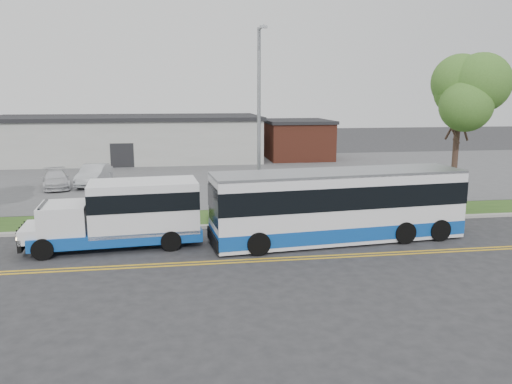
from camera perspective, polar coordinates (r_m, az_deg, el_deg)
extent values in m
plane|color=#28282B|center=(23.29, -5.93, -4.84)|extent=(140.00, 140.00, 0.00)
cube|color=gold|center=(19.62, -5.36, -7.90)|extent=(70.00, 0.12, 0.01)
cube|color=gold|center=(19.33, -5.31, -8.18)|extent=(70.00, 0.12, 0.01)
cube|color=#9E9B93|center=(24.33, -6.06, -3.96)|extent=(80.00, 0.30, 0.15)
cube|color=#244416|center=(26.07, -6.25, -3.00)|extent=(80.00, 3.30, 0.10)
cube|color=#4C4C4F|center=(39.89, -7.15, 1.91)|extent=(80.00, 25.00, 0.10)
cube|color=#9E9E99|center=(49.82, -14.49, 5.73)|extent=(25.00, 10.00, 4.00)
cube|color=black|center=(49.68, -14.61, 8.23)|extent=(25.40, 10.40, 0.35)
cube|color=black|center=(45.02, -15.04, 4.01)|extent=(2.00, 0.15, 2.20)
cube|color=brown|center=(49.93, 4.69, 5.82)|extent=(6.00, 7.00, 3.60)
cube|color=black|center=(49.79, 4.72, 8.06)|extent=(6.30, 7.30, 0.30)
cylinder|color=#35231D|center=(29.73, 21.72, 2.79)|extent=(0.32, 0.32, 4.76)
ellipsoid|color=#3E6824|center=(29.47, 22.25, 10.00)|extent=(5.20, 5.20, 4.42)
cylinder|color=gray|center=(25.53, 0.33, 7.69)|extent=(0.18, 0.18, 9.50)
cylinder|color=gray|center=(24.99, 0.61, 18.29)|extent=(0.12, 1.40, 0.12)
cube|color=gray|center=(24.35, 0.87, 18.36)|extent=(0.35, 0.18, 0.12)
cube|color=#0E439A|center=(22.00, -15.45, -4.64)|extent=(7.05, 2.88, 0.51)
cube|color=silver|center=(21.70, -12.67, -1.55)|extent=(4.63, 2.68, 2.13)
cube|color=black|center=(21.63, -12.71, -0.64)|extent=(4.65, 2.73, 0.76)
cube|color=silver|center=(22.00, -21.10, -2.81)|extent=(1.99, 2.32, 1.22)
cube|color=black|center=(22.07, -23.09, -2.38)|extent=(0.26, 1.93, 0.91)
cube|color=silver|center=(22.30, -23.85, -4.18)|extent=(1.18, 2.15, 0.56)
cube|color=black|center=(22.47, -24.94, -4.97)|extent=(0.32, 2.08, 0.51)
sphere|color=#FFD88C|center=(21.70, -25.51, -4.87)|extent=(0.22, 0.22, 0.20)
sphere|color=#FFD88C|center=(23.13, -24.75, -3.86)|extent=(0.22, 0.22, 0.20)
cylinder|color=black|center=(21.31, -23.20, -6.04)|extent=(0.87, 0.35, 0.85)
cylinder|color=black|center=(23.38, -22.32, -4.49)|extent=(0.87, 0.35, 0.85)
cylinder|color=black|center=(20.99, -9.70, -5.52)|extent=(0.87, 0.35, 0.85)
cylinder|color=black|center=(23.10, -10.06, -3.99)|extent=(0.87, 0.35, 0.85)
cube|color=silver|center=(22.20, 9.37, -1.56)|extent=(11.29, 3.59, 2.92)
cube|color=#0E439A|center=(22.44, 9.29, -4.08)|extent=(11.31, 3.61, 0.61)
cube|color=black|center=(22.08, 9.41, -0.16)|extent=(11.33, 3.63, 0.96)
cube|color=black|center=(20.57, -4.78, -1.45)|extent=(0.33, 2.32, 1.61)
cube|color=black|center=(20.93, -4.91, -5.37)|extent=(0.37, 2.52, 0.50)
cube|color=gray|center=(21.92, 9.49, 2.22)|extent=(11.29, 3.59, 0.12)
cylinder|color=black|center=(20.12, 0.27, -5.92)|extent=(1.00, 0.42, 0.97)
cylinder|color=black|center=(22.35, -1.27, -4.18)|extent=(1.00, 0.42, 0.97)
cylinder|color=black|center=(22.61, 16.62, -4.47)|extent=(1.00, 0.42, 0.97)
cylinder|color=black|center=(24.61, 13.80, -3.07)|extent=(1.00, 0.42, 0.97)
cylinder|color=black|center=(23.52, 20.22, -4.10)|extent=(1.00, 0.42, 0.97)
cylinder|color=black|center=(25.45, 17.21, -2.78)|extent=(1.00, 0.42, 0.97)
imported|color=black|center=(27.22, -17.07, -0.75)|extent=(0.68, 0.45, 1.83)
imported|color=#B5B8BD|center=(36.64, -18.02, 1.87)|extent=(2.06, 4.60, 1.47)
imported|color=silver|center=(36.54, -21.93, 1.37)|extent=(2.69, 4.45, 1.21)
sphere|color=white|center=(27.18, -17.68, -2.43)|extent=(0.32, 0.32, 0.32)
sphere|color=white|center=(27.58, -16.30, -2.16)|extent=(0.32, 0.32, 0.32)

